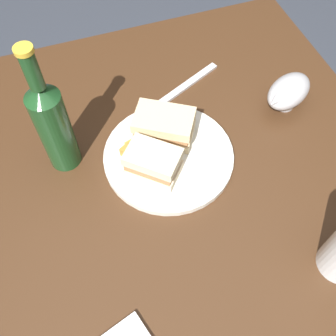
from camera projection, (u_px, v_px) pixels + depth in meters
ground_plane at (168, 297)px, 1.40m from camera, size 6.00×6.00×0.00m
dining_table at (168, 261)px, 1.08m from camera, size 1.02×0.99×0.77m
plate at (169, 156)px, 0.80m from camera, size 0.27×0.27×0.01m
sandwich_half_left at (164, 126)px, 0.79m from camera, size 0.13×0.14×0.06m
sandwich_half_right at (153, 163)px, 0.74m from camera, size 0.12×0.12×0.06m
potato_wedge_front at (143, 168)px, 0.76m from camera, size 0.04×0.05×0.02m
potato_wedge_middle at (149, 158)px, 0.78m from camera, size 0.05×0.03×0.02m
potato_wedge_back at (132, 155)px, 0.78m from camera, size 0.05×0.04×0.02m
potato_wedge_left_edge at (144, 157)px, 0.78m from camera, size 0.04×0.03×0.01m
potato_wedge_right_edge at (135, 145)px, 0.79m from camera, size 0.03×0.04×0.02m
gravy_boat at (288, 92)px, 0.84m from camera, size 0.12×0.14×0.07m
cider_bottle at (53, 124)px, 0.71m from camera, size 0.06×0.06×0.29m
fork at (189, 84)px, 0.91m from camera, size 0.09×0.17×0.01m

